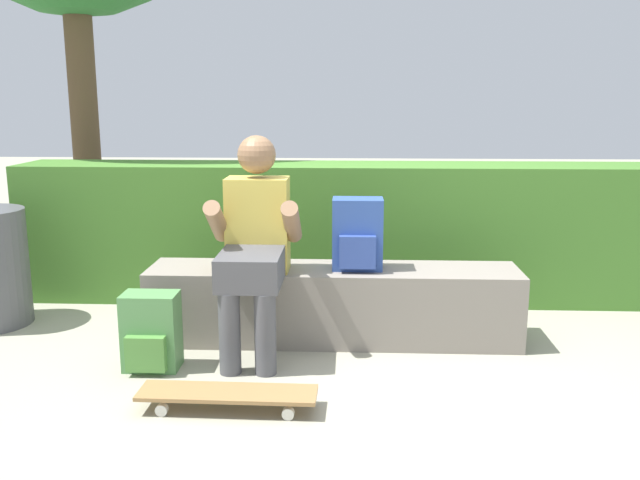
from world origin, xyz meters
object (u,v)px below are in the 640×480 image
object	(u,v)px
bench_main	(333,304)
backpack_on_bench	(358,235)
backpack_on_ground	(151,333)
person_skater	(255,240)
skateboard_near_person	(228,394)

from	to	relation	value
bench_main	backpack_on_bench	world-z (taller)	backpack_on_bench
bench_main	backpack_on_ground	distance (m)	1.04
person_skater	backpack_on_ground	bearing A→B (deg)	-151.14
bench_main	backpack_on_bench	distance (m)	0.43
backpack_on_bench	skateboard_near_person	bearing A→B (deg)	-122.05
backpack_on_ground	backpack_on_bench	bearing A→B (deg)	24.20
person_skater	skateboard_near_person	xyz separation A→B (m)	(-0.03, -0.73, -0.55)
backpack_on_bench	backpack_on_ground	distance (m)	1.23
person_skater	backpack_on_ground	xyz separation A→B (m)	(-0.50, -0.28, -0.43)
bench_main	backpack_on_ground	size ratio (longest dim) A/B	5.26
backpack_on_bench	backpack_on_ground	world-z (taller)	backpack_on_bench
person_skater	skateboard_near_person	world-z (taller)	person_skater
bench_main	person_skater	xyz separation A→B (m)	(-0.42, -0.21, 0.42)
skateboard_near_person	backpack_on_ground	bearing A→B (deg)	136.12
backpack_on_bench	backpack_on_ground	xyz separation A→B (m)	(-1.06, -0.47, -0.42)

